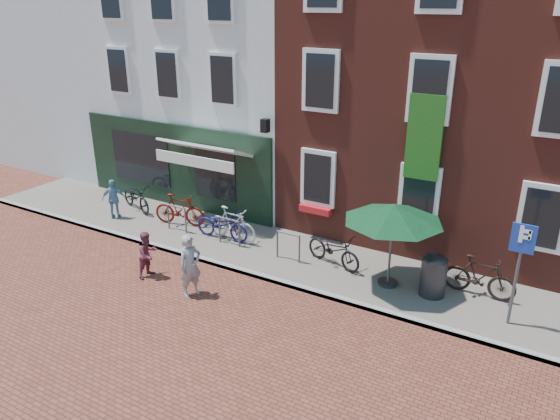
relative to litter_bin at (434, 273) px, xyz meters
The scene contains 17 objects.
ground 4.72m from the litter_bin, 163.11° to the right, with size 80.00×80.00×0.00m, color brown.
sidewalk 3.53m from the litter_bin, behind, with size 24.00×3.00×0.10m, color slate.
building_stucco 11.66m from the litter_bin, 149.22° to the left, with size 8.00×8.00×9.00m, color silver.
building_brick_mid 7.51m from the litter_bin, 113.65° to the left, with size 6.00×8.00×10.00m, color maroon.
filler_left 18.28m from the litter_bin, 161.61° to the left, with size 7.00×8.00×9.00m, color silver.
litter_bin is the anchor object (origin of this frame).
parking_sign 2.16m from the litter_bin, 11.87° to the right, with size 0.50×0.08×2.43m.
parasol 1.83m from the litter_bin, behind, with size 2.47×2.47×2.30m.
woman 5.94m from the litter_bin, 151.38° to the right, with size 0.58×0.38×1.60m, color gray.
boy 7.31m from the litter_bin, 158.66° to the right, with size 0.62×0.48×1.27m, color brown.
cafe_person 10.47m from the litter_bin, behind, with size 0.77×0.32×1.32m, color #6895B2.
bicycle_0 10.37m from the litter_bin, behind, with size 0.62×1.77×0.93m, color black.
bicycle_1 8.20m from the litter_bin, behind, with size 0.49×1.72×1.03m, color #5D0F07.
bicycle_2 6.39m from the litter_bin, behind, with size 0.62×1.77×0.93m, color #160F4B.
bicycle_3 6.07m from the litter_bin, behind, with size 0.49×1.72×1.03m, color #ADACB0.
bicycle_4 2.77m from the litter_bin, behind, with size 0.62×1.77×0.93m, color black.
bicycle_5 1.12m from the litter_bin, 28.24° to the left, with size 0.49×1.72×1.03m, color black.
Camera 1 is at (6.99, -10.35, 6.88)m, focal length 34.01 mm.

